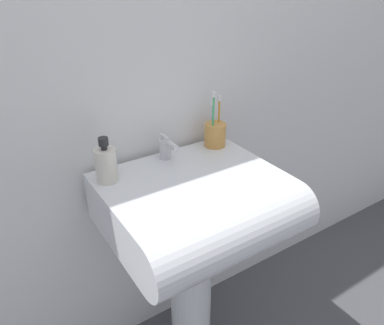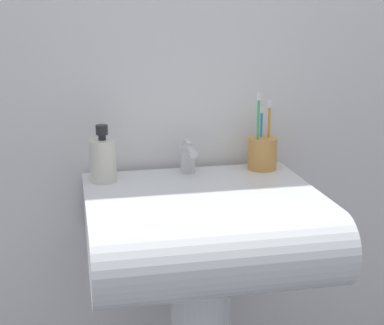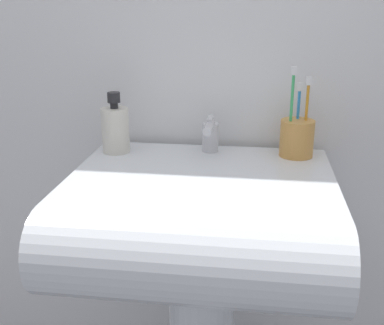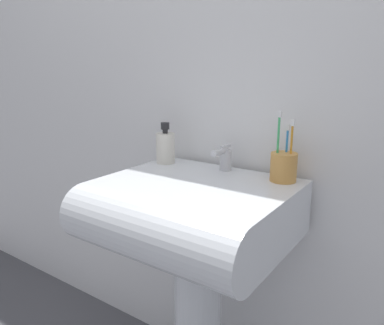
% 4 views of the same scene
% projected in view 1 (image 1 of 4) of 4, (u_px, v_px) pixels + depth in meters
% --- Properties ---
extents(wall_back, '(5.00, 0.05, 2.40)m').
position_uv_depth(wall_back, '(149.00, 64.00, 1.29)').
color(wall_back, white).
rests_on(wall_back, ground).
extents(sink_pedestal, '(0.16, 0.16, 0.70)m').
position_uv_depth(sink_pedestal, '(191.00, 291.00, 1.49)').
color(sink_pedestal, white).
rests_on(sink_pedestal, ground).
extents(sink_basin, '(0.59, 0.53, 0.18)m').
position_uv_depth(sink_basin, '(201.00, 209.00, 1.24)').
color(sink_basin, white).
rests_on(sink_basin, sink_pedestal).
extents(faucet, '(0.04, 0.11, 0.09)m').
position_uv_depth(faucet, '(166.00, 148.00, 1.35)').
color(faucet, silver).
rests_on(faucet, sink_basin).
extents(toothbrush_cup, '(0.08, 0.08, 0.22)m').
position_uv_depth(toothbrush_cup, '(215.00, 134.00, 1.45)').
color(toothbrush_cup, '#D19347').
rests_on(toothbrush_cup, sink_basin).
extents(soap_bottle, '(0.07, 0.07, 0.15)m').
position_uv_depth(soap_bottle, '(106.00, 164.00, 1.20)').
color(soap_bottle, silver).
rests_on(soap_bottle, sink_basin).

